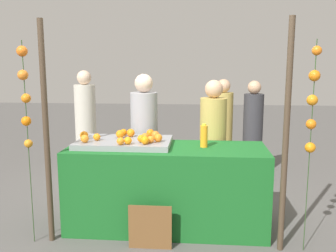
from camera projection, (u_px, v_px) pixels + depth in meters
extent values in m
plane|color=#565451|center=(167.00, 226.00, 4.10)|extent=(24.00, 24.00, 0.00)
cube|color=#196023|center=(167.00, 187.00, 4.02)|extent=(2.10, 0.76, 0.89)
cube|color=gray|center=(124.00, 142.00, 4.03)|extent=(1.00, 0.63, 0.06)
sphere|color=orange|center=(85.00, 139.00, 3.87)|extent=(0.08, 0.08, 0.08)
sphere|color=orange|center=(120.00, 141.00, 3.76)|extent=(0.08, 0.08, 0.08)
sphere|color=orange|center=(151.00, 139.00, 3.85)|extent=(0.08, 0.08, 0.08)
sphere|color=orange|center=(120.00, 134.00, 4.10)|extent=(0.09, 0.09, 0.09)
sphere|color=orange|center=(145.00, 137.00, 3.96)|extent=(0.08, 0.08, 0.08)
sphere|color=orange|center=(131.00, 133.00, 4.17)|extent=(0.09, 0.09, 0.09)
sphere|color=orange|center=(158.00, 138.00, 3.90)|extent=(0.09, 0.09, 0.09)
sphere|color=orange|center=(84.00, 135.00, 4.04)|extent=(0.09, 0.09, 0.09)
sphere|color=orange|center=(150.00, 133.00, 4.17)|extent=(0.09, 0.09, 0.09)
sphere|color=orange|center=(145.00, 140.00, 3.79)|extent=(0.08, 0.08, 0.08)
sphere|color=orange|center=(128.00, 141.00, 3.79)|extent=(0.08, 0.08, 0.08)
sphere|color=orange|center=(155.00, 135.00, 4.07)|extent=(0.09, 0.09, 0.09)
sphere|color=orange|center=(97.00, 137.00, 3.97)|extent=(0.08, 0.08, 0.08)
sphere|color=orange|center=(141.00, 139.00, 3.89)|extent=(0.08, 0.08, 0.08)
sphere|color=orange|center=(124.00, 132.00, 4.23)|extent=(0.08, 0.08, 0.08)
cylinder|color=orange|center=(204.00, 136.00, 3.93)|extent=(0.08, 0.08, 0.23)
cylinder|color=yellow|center=(204.00, 125.00, 3.90)|extent=(0.04, 0.04, 0.02)
cube|color=brown|center=(150.00, 228.00, 3.56)|extent=(0.42, 0.01, 0.45)
cube|color=black|center=(150.00, 227.00, 3.58)|extent=(0.39, 0.02, 0.42)
cylinder|color=#99999E|center=(144.00, 150.00, 4.59)|extent=(0.33, 0.33, 1.42)
sphere|color=beige|center=(144.00, 83.00, 4.45)|extent=(0.22, 0.22, 0.22)
cylinder|color=tan|center=(213.00, 154.00, 4.48)|extent=(0.32, 0.32, 1.36)
sphere|color=tan|center=(214.00, 89.00, 4.35)|extent=(0.21, 0.21, 0.21)
cylinder|color=beige|center=(86.00, 130.00, 5.94)|extent=(0.33, 0.33, 1.43)
sphere|color=beige|center=(84.00, 78.00, 5.80)|extent=(0.22, 0.22, 0.22)
cylinder|color=tan|center=(222.00, 135.00, 5.81)|extent=(0.31, 0.31, 1.32)
sphere|color=tan|center=(224.00, 86.00, 5.68)|extent=(0.21, 0.21, 0.21)
cylinder|color=#333338|center=(253.00, 136.00, 5.77)|extent=(0.30, 0.30, 1.30)
sphere|color=tan|center=(254.00, 87.00, 5.65)|extent=(0.20, 0.20, 0.20)
cylinder|color=#473828|center=(46.00, 134.00, 3.59)|extent=(0.06, 0.06, 2.17)
cylinder|color=#473828|center=(286.00, 139.00, 3.40)|extent=(0.06, 0.06, 2.17)
cylinder|color=#2D4C23|center=(28.00, 145.00, 3.58)|extent=(0.01, 0.01, 1.97)
sphere|color=orange|center=(22.00, 51.00, 3.44)|extent=(0.10, 0.10, 0.10)
sphere|color=orange|center=(23.00, 75.00, 3.46)|extent=(0.10, 0.10, 0.10)
sphere|color=orange|center=(26.00, 98.00, 3.50)|extent=(0.09, 0.09, 0.09)
sphere|color=orange|center=(26.00, 121.00, 3.54)|extent=(0.09, 0.09, 0.09)
sphere|color=orange|center=(28.00, 144.00, 3.57)|extent=(0.08, 0.08, 0.08)
cylinder|color=#2D4C23|center=(310.00, 150.00, 3.40)|extent=(0.01, 0.01, 1.97)
sphere|color=orange|center=(317.00, 51.00, 3.26)|extent=(0.09, 0.09, 0.09)
sphere|color=orange|center=(314.00, 76.00, 3.29)|extent=(0.10, 0.10, 0.10)
sphere|color=orange|center=(312.00, 100.00, 3.33)|extent=(0.10, 0.10, 0.10)
sphere|color=orange|center=(311.00, 124.00, 3.36)|extent=(0.09, 0.09, 0.09)
sphere|color=orange|center=(310.00, 148.00, 3.40)|extent=(0.10, 0.10, 0.10)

